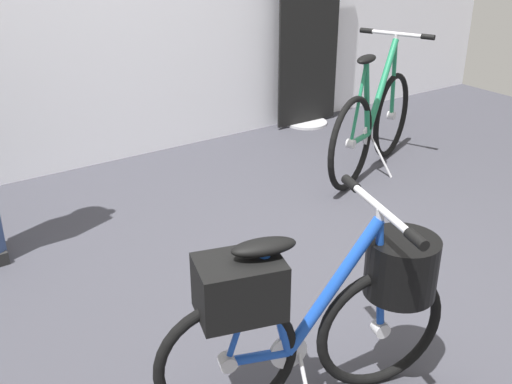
% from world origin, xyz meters
% --- Properties ---
extents(ground_plane, '(7.81, 7.81, 0.00)m').
position_xyz_m(ground_plane, '(0.00, 0.00, 0.00)').
color(ground_plane, '#38383F').
extents(floor_banner_stand, '(0.60, 0.36, 1.69)m').
position_xyz_m(floor_banner_stand, '(1.68, 2.07, 0.76)').
color(floor_banner_stand, '#B7B7BC').
rests_on(floor_banner_stand, ground_plane).
extents(folding_bike_foreground, '(1.07, 0.53, 0.78)m').
position_xyz_m(folding_bike_foreground, '(-0.33, -0.52, 0.42)').
color(folding_bike_foreground, black).
rests_on(folding_bike_foreground, ground_plane).
extents(display_bike_left, '(1.24, 0.65, 0.93)m').
position_xyz_m(display_bike_left, '(1.39, 0.99, 0.35)').
color(display_bike_left, black).
rests_on(display_bike_left, ground_plane).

